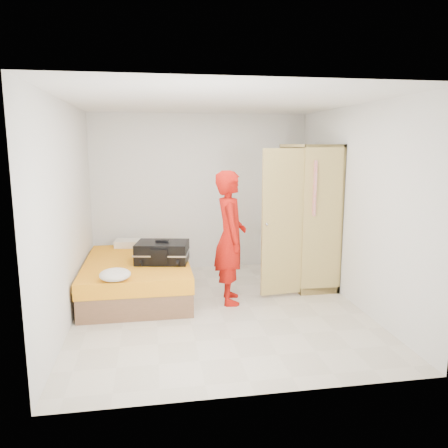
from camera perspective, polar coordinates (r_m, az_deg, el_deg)
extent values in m
plane|color=beige|center=(5.76, -0.64, -11.03)|extent=(4.00, 4.00, 0.00)
plane|color=white|center=(5.38, -0.70, 15.70)|extent=(4.00, 4.00, 0.00)
cube|color=white|center=(7.39, -3.05, 4.14)|extent=(3.60, 0.02, 2.60)
cube|color=white|center=(3.49, 4.37, -2.93)|extent=(3.60, 0.02, 2.60)
cube|color=white|center=(5.45, -19.74, 1.31)|extent=(0.02, 4.00, 2.60)
cube|color=white|center=(5.96, 16.70, 2.22)|extent=(0.02, 4.00, 2.60)
cube|color=brown|center=(6.36, -11.19, -7.70)|extent=(1.40, 2.00, 0.30)
cube|color=yellow|center=(6.29, -11.27, -5.53)|extent=(1.42, 2.02, 0.20)
cube|color=tan|center=(6.80, 13.05, 1.22)|extent=(0.04, 1.20, 2.10)
cube|color=tan|center=(6.17, 12.77, 0.31)|extent=(0.58, 0.04, 2.10)
cube|color=tan|center=(7.24, 9.33, 1.90)|extent=(0.58, 0.04, 2.10)
cube|color=tan|center=(6.62, 11.22, 10.00)|extent=(0.58, 1.20, 0.04)
cube|color=#A38046|center=(6.93, 10.63, -7.03)|extent=(0.58, 1.20, 0.10)
cube|color=tan|center=(6.89, 7.94, 1.51)|extent=(0.04, 0.59, 2.00)
cube|color=tan|center=(5.96, 7.63, 0.13)|extent=(0.59, 0.11, 2.00)
cylinder|color=#B2B2B7|center=(6.62, 11.17, 8.62)|extent=(0.02, 1.10, 0.02)
imported|color=red|center=(5.78, 0.82, -1.77)|extent=(0.47, 0.67, 1.77)
cube|color=black|center=(6.08, -8.05, -3.65)|extent=(0.78, 0.62, 0.28)
cube|color=black|center=(6.04, -8.09, -2.23)|extent=(0.18, 0.08, 0.03)
ellipsoid|color=white|center=(5.39, -14.04, -6.44)|extent=(0.37, 0.37, 0.14)
cube|color=white|center=(7.07, -11.63, -2.47)|extent=(0.62, 0.37, 0.11)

